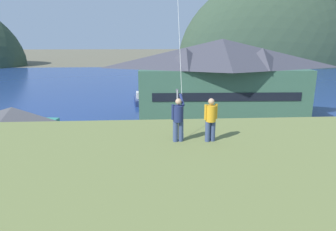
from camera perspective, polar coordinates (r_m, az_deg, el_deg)
name	(u,v)px	position (r m, az deg, el deg)	size (l,w,h in m)	color
ground_plane	(167,203)	(21.92, -0.12, -16.47)	(600.00, 600.00, 0.00)	#66604C
parking_lot_pad	(164,171)	(26.30, -0.79, -10.73)	(40.00, 20.00, 0.10)	gray
bay_water	(154,82)	(79.54, -2.75, 6.53)	(360.00, 84.00, 0.03)	navy
far_hill_east_peak	(266,64)	(142.71, 18.48, 9.44)	(80.60, 48.58, 73.76)	#334733
harbor_lodge	(221,78)	(42.49, 10.23, 7.24)	(24.38, 10.37, 11.27)	#38604C
storage_shed_near_lot	(15,135)	(30.48, -27.41, -3.30)	(7.80, 5.63, 5.39)	#338475
wharf_dock	(159,101)	(53.53, -1.76, 2.87)	(3.20, 11.97, 0.70)	#70604C
moored_boat_wharfside	(140,99)	(53.06, -5.36, 3.12)	(2.60, 6.50, 2.16)	navy
moored_boat_outer_mooring	(180,101)	(51.43, 2.39, 2.80)	(3.20, 8.27, 2.16)	navy
parked_car_lone_by_shed	(259,188)	(22.42, 17.19, -13.32)	(4.26, 2.18, 1.82)	slate
parked_car_mid_row_near	(285,147)	(31.02, 21.66, -5.73)	(4.36, 2.37, 1.82)	silver
parked_car_corner_spot	(218,158)	(26.82, 9.55, -8.05)	(4.25, 2.15, 1.82)	#9EA3A8
parked_car_front_row_silver	(115,191)	(21.49, -10.17, -14.14)	(4.21, 2.07, 1.82)	black
parked_car_front_row_red	(66,160)	(27.46, -19.03, -8.13)	(4.35, 2.37, 1.82)	silver
parked_car_back_row_left	(150,154)	(27.30, -3.50, -7.44)	(4.25, 2.15, 1.82)	#9EA3A8
parking_light_pole	(177,115)	(30.38, 1.80, 0.17)	(0.24, 0.78, 6.19)	#ADADB2
person_kite_flyer	(178,118)	(11.56, 1.99, -0.52)	(0.52, 0.69, 1.86)	#384770
person_companion	(211,118)	(11.70, 8.25, -0.58)	(0.54, 0.40, 1.74)	#384770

